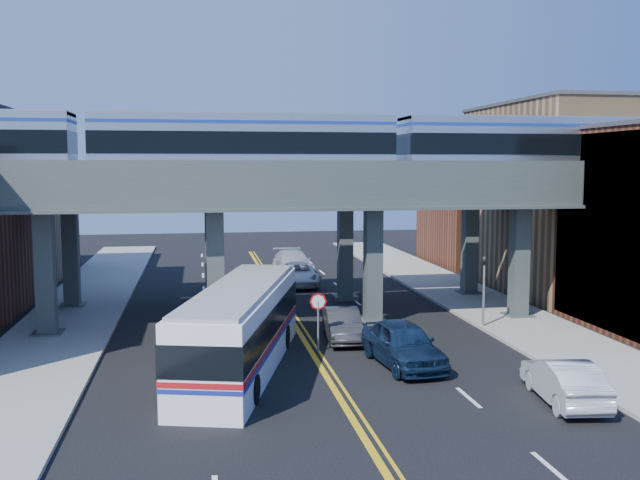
% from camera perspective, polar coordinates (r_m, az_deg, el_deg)
% --- Properties ---
extents(ground, '(120.00, 120.00, 0.00)m').
position_cam_1_polar(ground, '(28.78, 0.27, -10.50)').
color(ground, black).
rests_on(ground, ground).
extents(sidewalk_west, '(5.00, 70.00, 0.16)m').
position_cam_1_polar(sidewalk_west, '(38.62, -19.64, -6.45)').
color(sidewalk_west, gray).
rests_on(sidewalk_west, ground).
extents(sidewalk_east, '(5.00, 70.00, 0.16)m').
position_cam_1_polar(sidewalk_east, '(41.39, 13.71, -5.45)').
color(sidewalk_east, gray).
rests_on(sidewalk_east, ground).
extents(building_west_c, '(8.00, 10.00, 8.00)m').
position_cam_1_polar(building_west_c, '(57.96, -23.41, 1.38)').
color(building_west_c, olive).
rests_on(building_west_c, ground).
extents(building_east_b, '(8.00, 14.00, 12.00)m').
position_cam_1_polar(building_east_b, '(49.11, 18.61, 3.15)').
color(building_east_b, olive).
rests_on(building_east_b, ground).
extents(building_east_c, '(8.00, 10.00, 9.00)m').
position_cam_1_polar(building_east_c, '(60.93, 12.76, 2.40)').
color(building_east_c, brown).
rests_on(building_east_c, ground).
extents(mural_panel, '(0.10, 9.50, 9.50)m').
position_cam_1_polar(mural_panel, '(36.85, 21.98, 0.24)').
color(mural_panel, teal).
rests_on(mural_panel, ground).
extents(elevated_viaduct_near, '(52.00, 3.60, 7.40)m').
position_cam_1_polar(elevated_viaduct_near, '(35.54, -1.98, 3.25)').
color(elevated_viaduct_near, '#424D4C').
rests_on(elevated_viaduct_near, ground).
extents(elevated_viaduct_far, '(52.00, 3.60, 7.40)m').
position_cam_1_polar(elevated_viaduct_far, '(42.48, -3.26, 3.70)').
color(elevated_viaduct_far, '#424D4C').
rests_on(elevated_viaduct_far, ground).
extents(transit_train, '(45.15, 2.83, 3.29)m').
position_cam_1_polar(transit_train, '(35.26, -6.05, 7.61)').
color(transit_train, black).
rests_on(transit_train, elevated_viaduct_near).
extents(stop_sign, '(0.76, 0.09, 2.63)m').
position_cam_1_polar(stop_sign, '(31.26, -0.15, -5.84)').
color(stop_sign, slate).
rests_on(stop_sign, ground).
extents(traffic_signal, '(0.15, 0.18, 4.10)m').
position_cam_1_polar(traffic_signal, '(36.48, 12.98, -3.42)').
color(traffic_signal, slate).
rests_on(traffic_signal, ground).
extents(transit_bus, '(6.01, 12.91, 3.25)m').
position_cam_1_polar(transit_bus, '(28.78, -6.35, -7.09)').
color(transit_bus, white).
rests_on(transit_bus, ground).
extents(car_lane_a, '(2.70, 5.57, 1.83)m').
position_cam_1_polar(car_lane_a, '(29.58, 6.67, -8.24)').
color(car_lane_a, '#10203C').
rests_on(car_lane_a, ground).
extents(car_lane_b, '(1.88, 4.54, 1.46)m').
position_cam_1_polar(car_lane_b, '(33.63, 1.83, -6.79)').
color(car_lane_b, '#292A2B').
rests_on(car_lane_b, ground).
extents(car_lane_c, '(2.75, 5.55, 1.51)m').
position_cam_1_polar(car_lane_c, '(48.71, -1.78, -2.76)').
color(car_lane_c, white).
rests_on(car_lane_c, ground).
extents(car_lane_d, '(2.72, 6.27, 1.80)m').
position_cam_1_polar(car_lane_d, '(53.38, -2.19, -1.84)').
color(car_lane_d, '#B4B5B9').
rests_on(car_lane_d, ground).
extents(car_parked_curb, '(2.22, 4.84, 1.54)m').
position_cam_1_polar(car_parked_curb, '(26.44, 18.94, -10.59)').
color(car_parked_curb, silver).
rests_on(car_parked_curb, ground).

